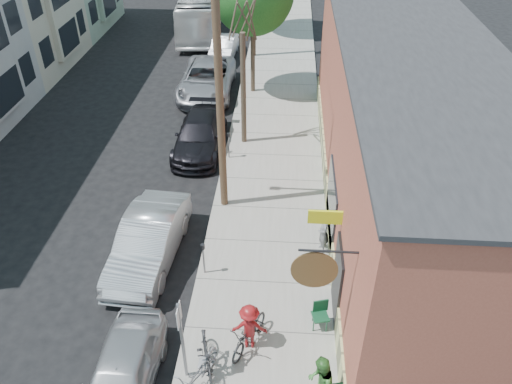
# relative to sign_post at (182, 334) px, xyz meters

# --- Properties ---
(ground) EXTENTS (120.00, 120.00, 0.00)m
(ground) POSITION_rel_sign_post_xyz_m (-2.35, 3.60, -1.83)
(ground) COLOR black
(sidewalk) EXTENTS (4.50, 58.00, 0.15)m
(sidewalk) POSITION_rel_sign_post_xyz_m (1.90, 14.60, -1.76)
(sidewalk) COLOR gray
(sidewalk) RESTS_ON ground
(cafe_building) EXTENTS (6.60, 20.20, 6.61)m
(cafe_building) POSITION_rel_sign_post_xyz_m (6.64, 8.59, 1.47)
(cafe_building) COLOR #9E4D3A
(cafe_building) RESTS_ON ground
(sign_post) EXTENTS (0.07, 0.45, 2.80)m
(sign_post) POSITION_rel_sign_post_xyz_m (0.00, 0.00, 0.00)
(sign_post) COLOR slate
(sign_post) RESTS_ON sidewalk
(parking_meter_near) EXTENTS (0.14, 0.14, 1.24)m
(parking_meter_near) POSITION_rel_sign_post_xyz_m (-0.10, 3.89, -0.85)
(parking_meter_near) COLOR slate
(parking_meter_near) RESTS_ON sidewalk
(parking_meter_far) EXTENTS (0.14, 0.14, 1.24)m
(parking_meter_far) POSITION_rel_sign_post_xyz_m (-0.10, 11.23, -0.85)
(parking_meter_far) COLOR slate
(parking_meter_far) RESTS_ON sidewalk
(utility_pole_near) EXTENTS (3.57, 0.28, 10.00)m
(utility_pole_near) POSITION_rel_sign_post_xyz_m (0.04, 7.77, 3.58)
(utility_pole_near) COLOR #503A28
(utility_pole_near) RESTS_ON sidewalk
(tree_bare) EXTENTS (0.24, 0.24, 5.20)m
(tree_bare) POSITION_rel_sign_post_xyz_m (0.45, 12.77, 0.92)
(tree_bare) COLOR #44392C
(tree_bare) RESTS_ON sidewalk
(patio_chair_a) EXTENTS (0.61, 0.61, 0.88)m
(patio_chair_a) POSITION_rel_sign_post_xyz_m (3.64, 1.89, -1.24)
(patio_chair_a) COLOR #124328
(patio_chair_a) RESTS_ON sidewalk
(patron_grey) EXTENTS (0.43, 0.61, 1.60)m
(patron_grey) POSITION_rel_sign_post_xyz_m (3.85, 5.26, -0.88)
(patron_grey) COLOR slate
(patron_grey) RESTS_ON sidewalk
(patron_green) EXTENTS (0.89, 1.01, 1.74)m
(patron_green) POSITION_rel_sign_post_xyz_m (3.50, -0.61, -0.81)
(patron_green) COLOR #377830
(patron_green) RESTS_ON sidewalk
(cyclist) EXTENTS (1.01, 0.59, 1.55)m
(cyclist) POSITION_rel_sign_post_xyz_m (1.62, 1.09, -0.91)
(cyclist) COLOR maroon
(cyclist) RESTS_ON sidewalk
(cyclist_bike) EXTENTS (1.36, 1.96, 0.98)m
(cyclist_bike) POSITION_rel_sign_post_xyz_m (1.62, 1.09, -1.19)
(cyclist_bike) COLOR black
(cyclist_bike) RESTS_ON sidewalk
(parked_bike_a) EXTENTS (0.99, 1.85, 1.07)m
(parked_bike_a) POSITION_rel_sign_post_xyz_m (0.52, 0.32, -1.15)
(parked_bike_a) COLOR black
(parked_bike_a) RESTS_ON sidewalk
(parked_bike_b) EXTENTS (1.34, 2.17, 1.08)m
(parked_bike_b) POSITION_rel_sign_post_xyz_m (0.41, -0.38, -1.14)
(parked_bike_b) COLOR slate
(parked_bike_b) RESTS_ON sidewalk
(car_0) EXTENTS (1.71, 4.18, 1.42)m
(car_0) POSITION_rel_sign_post_xyz_m (-1.55, -0.52, -1.12)
(car_0) COLOR #A2A5AA
(car_0) RESTS_ON ground
(car_1) EXTENTS (2.09, 5.12, 1.65)m
(car_1) POSITION_rel_sign_post_xyz_m (-2.09, 4.57, -1.01)
(car_1) COLOR #B9BCC1
(car_1) RESTS_ON ground
(car_2) EXTENTS (2.11, 5.16, 1.50)m
(car_2) POSITION_rel_sign_post_xyz_m (-1.55, 12.16, -1.08)
(car_2) COLOR black
(car_2) RESTS_ON ground
(car_3) EXTENTS (2.91, 6.21, 1.72)m
(car_3) POSITION_rel_sign_post_xyz_m (-2.15, 18.33, -0.97)
(car_3) COLOR #98989F
(car_3) RESTS_ON ground
(car_4) EXTENTS (1.63, 4.21, 1.37)m
(car_4) POSITION_rel_sign_post_xyz_m (-1.86, 24.00, -1.15)
(car_4) COLOR silver
(car_4) RESTS_ON ground
(bus) EXTENTS (3.66, 11.74, 3.22)m
(bus) POSITION_rel_sign_post_xyz_m (-4.22, 29.83, -0.22)
(bus) COLOR white
(bus) RESTS_ON ground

